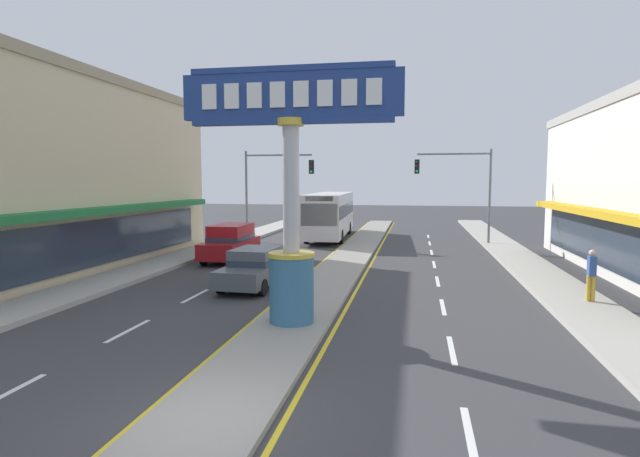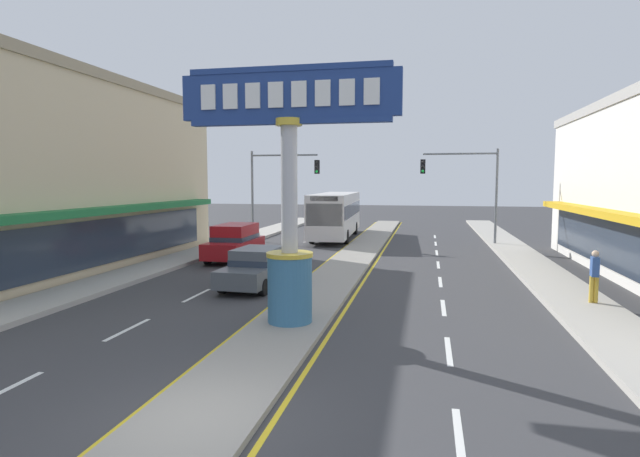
{
  "view_description": "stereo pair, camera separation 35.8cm",
  "coord_description": "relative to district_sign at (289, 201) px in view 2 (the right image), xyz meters",
  "views": [
    {
      "loc": [
        3.46,
        -7.9,
        4.16
      ],
      "look_at": [
        0.35,
        8.58,
        2.6
      ],
      "focal_mm": 28.74,
      "sensor_mm": 36.0,
      "label": 1
    },
    {
      "loc": [
        3.81,
        -7.83,
        4.16
      ],
      "look_at": [
        0.35,
        8.58,
        2.6
      ],
      "focal_mm": 28.74,
      "sensor_mm": 36.0,
      "label": 2
    }
  ],
  "objects": [
    {
      "name": "traffic_light_right_side",
      "position": [
        6.32,
        20.28,
        0.65
      ],
      "size": [
        4.86,
        0.46,
        6.2
      ],
      "color": "slate",
      "rests_on": "ground"
    },
    {
      "name": "sedan_near_left_lane",
      "position": [
        -2.73,
        5.04,
        -2.81
      ],
      "size": [
        1.99,
        4.38,
        1.53
      ],
      "color": "#4C5156",
      "rests_on": "ground"
    },
    {
      "name": "district_sign",
      "position": [
        0.0,
        0.0,
        0.0
      ],
      "size": [
        6.21,
        1.33,
        7.16
      ],
      "color": "#33668C",
      "rests_on": "median_strip"
    },
    {
      "name": "sidewalk_right",
      "position": [
        8.81,
        9.95,
        -3.51
      ],
      "size": [
        2.27,
        60.0,
        0.18
      ],
      "primitive_type": "cube",
      "color": "#ADA89E",
      "rests_on": "ground"
    },
    {
      "name": "sidewalk_left",
      "position": [
        -8.81,
        9.95,
        -3.51
      ],
      "size": [
        2.27,
        60.0,
        0.18
      ],
      "primitive_type": "cube",
      "color": "#ADA89E",
      "rests_on": "ground"
    },
    {
      "name": "storefront_left",
      "position": [
        -15.07,
        6.54,
        0.9
      ],
      "size": [
        10.88,
        21.57,
        9.0
      ],
      "color": "beige",
      "rests_on": "ground"
    },
    {
      "name": "bus_far_right_lane",
      "position": [
        -2.73,
        22.72,
        -1.73
      ],
      "size": [
        3.02,
        11.3,
        3.26
      ],
      "color": "silver",
      "rests_on": "ground"
    },
    {
      "name": "suv_near_right_lane",
      "position": [
        -6.03,
        11.19,
        -2.61
      ],
      "size": [
        2.02,
        4.63,
        1.9
      ],
      "color": "maroon",
      "rests_on": "ground"
    },
    {
      "name": "traffic_light_left_side",
      "position": [
        -6.32,
        19.78,
        0.65
      ],
      "size": [
        4.86,
        0.46,
        6.2
      ],
      "color": "slate",
      "rests_on": "ground"
    },
    {
      "name": "ground_plane",
      "position": [
        0.0,
        -6.05,
        -3.6
      ],
      "size": [
        160.0,
        160.0,
        0.0
      ],
      "primitive_type": "plane",
      "color": "#3A3A3D"
    },
    {
      "name": "lane_markings",
      "position": [
        0.0,
        10.6,
        -3.59
      ],
      "size": [
        8.9,
        52.0,
        0.01
      ],
      "color": "silver",
      "rests_on": "ground"
    },
    {
      "name": "median_strip",
      "position": [
        0.0,
        11.95,
        -3.53
      ],
      "size": [
        2.16,
        52.0,
        0.14
      ],
      "primitive_type": "cube",
      "color": "gray",
      "rests_on": "ground"
    },
    {
      "name": "pedestrian_near_kerb",
      "position": [
        9.19,
        4.12,
        -2.44
      ],
      "size": [
        0.28,
        0.42,
        1.73
      ],
      "color": "gold",
      "rests_on": "sidewalk_right"
    }
  ]
}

